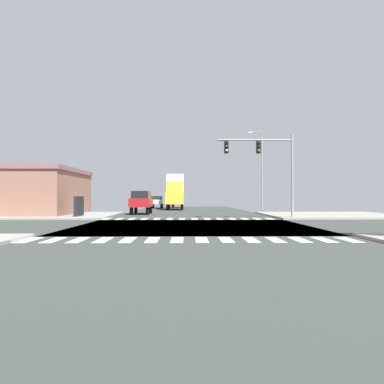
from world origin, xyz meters
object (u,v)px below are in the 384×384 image
at_px(sedan_nearside_1, 157,201).
at_px(traffic_signal_mast, 263,157).
at_px(suv_farside_1, 141,200).
at_px(sedan_crossing_2, 177,201).
at_px(bank_building, 7,192).
at_px(box_truck_queued_1, 175,191).
at_px(street_lamp, 260,165).

bearing_deg(sedan_nearside_1, traffic_signal_mast, 110.61).
bearing_deg(suv_farside_1, sedan_crossing_2, -97.14).
relative_size(bank_building, box_truck_queued_1, 2.10).
distance_m(traffic_signal_mast, sedan_nearside_1, 30.54).
relative_size(sedan_nearside_1, sedan_crossing_2, 1.00).
distance_m(street_lamp, box_truck_queued_1, 14.13).
height_order(traffic_signal_mast, sedan_nearside_1, traffic_signal_mast).
bearing_deg(traffic_signal_mast, street_lamp, 80.12).
height_order(traffic_signal_mast, street_lamp, street_lamp).
height_order(bank_building, suv_farside_1, bank_building).
relative_size(traffic_signal_mast, sedan_nearside_1, 1.54).
bearing_deg(traffic_signal_mast, box_truck_queued_1, 109.06).
distance_m(traffic_signal_mast, bank_building, 24.38).
xyz_separation_m(sedan_nearside_1, sedan_crossing_2, (3.00, 4.26, 0.00)).
xyz_separation_m(traffic_signal_mast, street_lamp, (2.17, 12.44, 0.49)).
distance_m(traffic_signal_mast, suv_farside_1, 14.19).
height_order(traffic_signal_mast, suv_farside_1, traffic_signal_mast).
height_order(traffic_signal_mast, box_truck_queued_1, traffic_signal_mast).
bearing_deg(sedan_crossing_2, street_lamp, 115.97).
distance_m(suv_farside_1, box_truck_queued_1, 13.89).
bearing_deg(bank_building, sedan_nearside_1, 59.81).
distance_m(traffic_signal_mast, box_truck_queued_1, 23.59).
bearing_deg(sedan_crossing_2, bank_building, 58.96).
xyz_separation_m(bank_building, box_truck_queued_1, (15.65, 15.56, 0.33)).
height_order(traffic_signal_mast, bank_building, traffic_signal_mast).
relative_size(traffic_signal_mast, suv_farside_1, 1.44).
height_order(bank_building, box_truck_queued_1, box_truck_queued_1).
bearing_deg(suv_farside_1, traffic_signal_mast, 140.87).
relative_size(street_lamp, sedan_nearside_1, 2.12).
bearing_deg(box_truck_queued_1, street_lamp, 135.25).
distance_m(sedan_nearside_1, sedan_crossing_2, 5.21).
xyz_separation_m(traffic_signal_mast, bank_building, (-23.31, 6.62, -2.65)).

